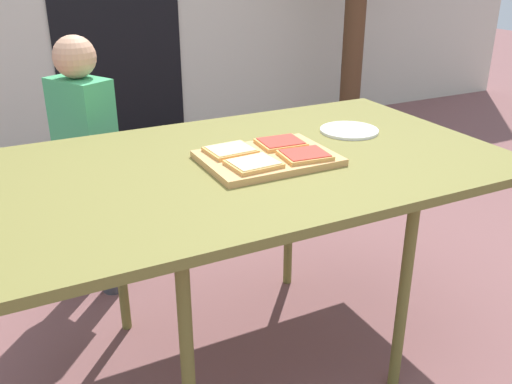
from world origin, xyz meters
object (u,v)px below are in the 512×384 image
Objects in this scene: pizza_slice_near_left at (254,164)px; pizza_slice_near_right at (305,155)px; pizza_slice_far_right at (281,143)px; dining_table at (250,174)px; pizza_slice_far_left at (230,150)px; cutting_board at (268,158)px; plate_white_right at (349,130)px; child_left at (87,154)px.

pizza_slice_near_right is at bearing -1.01° from pizza_slice_near_left.
dining_table is at bearing -166.58° from pizza_slice_far_right.
pizza_slice_near_left and pizza_slice_far_left have the same top height.
cutting_board reaches higher than plate_white_right.
pizza_slice_far_right is (0.13, 0.03, 0.07)m from dining_table.
pizza_slice_far_left is at bearing 142.61° from pizza_slice_near_right.
dining_table is 0.15m from pizza_slice_far_right.
dining_table is 0.08m from cutting_board.
pizza_slice_near_right is (0.18, -0.14, 0.00)m from pizza_slice_far_left.
dining_table is 0.46m from plate_white_right.
pizza_slice_near_left reaches higher than cutting_board.
pizza_slice_far_left is 0.76m from child_left.
pizza_slice_far_left is 0.14× the size of child_left.
child_left is at bearing 115.79° from pizza_slice_far_left.
pizza_slice_near_left is 0.72× the size of plate_white_right.
pizza_slice_far_right is 1.01× the size of pizza_slice_far_left.
plate_white_right is (0.32, 0.07, -0.02)m from pizza_slice_far_right.
pizza_slice_far_left is 0.23m from pizza_slice_near_right.
cutting_board is at bearing -38.49° from dining_table.
pizza_slice_far_left is at bearing -172.54° from plate_white_right.
pizza_slice_near_left reaches higher than dining_table.
pizza_slice_near_left is at bearing -141.26° from pizza_slice_far_right.
pizza_slice_near_left is 0.14× the size of child_left.
plate_white_right is at bearing 12.77° from dining_table.
dining_table is at bearing 70.06° from pizza_slice_near_left.
child_left is at bearing 119.35° from cutting_board.
pizza_slice_near_left is 0.17m from pizza_slice_near_right.
plate_white_right is 0.20× the size of child_left.
child_left is at bearing 143.65° from plate_white_right.
cutting_board is 0.11m from pizza_slice_far_right.
pizza_slice_far_left reaches higher than dining_table.
child_left reaches higher than cutting_board.
pizza_slice_near_right is 0.74× the size of plate_white_right.
dining_table is at bearing 141.51° from cutting_board.
plate_white_right is (0.50, 0.06, -0.02)m from pizza_slice_far_left.
child_left reaches higher than pizza_slice_far_right.
child_left is (-0.37, 0.70, -0.10)m from dining_table.
pizza_slice_far_left is at bearing 142.38° from cutting_board.
pizza_slice_far_right is 0.33m from plate_white_right.
pizza_slice_near_right is at bearing -86.56° from pizza_slice_far_right.
child_left is (-0.82, 0.60, -0.15)m from plate_white_right.
pizza_slice_near_left is at bearing -140.98° from cutting_board.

